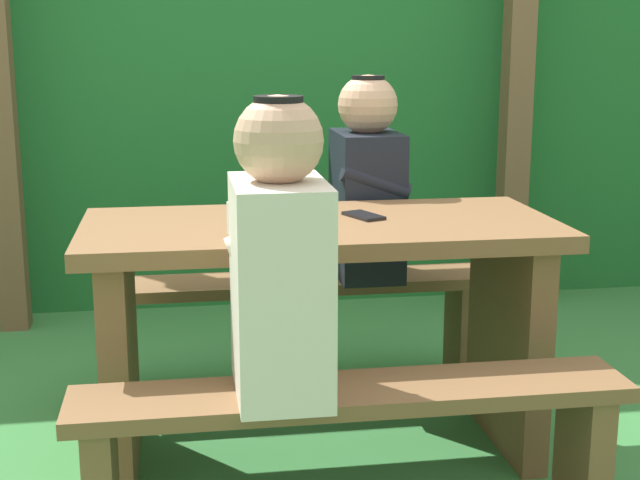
{
  "coord_description": "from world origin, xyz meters",
  "views": [
    {
      "loc": [
        -0.41,
        -2.61,
        1.28
      ],
      "look_at": [
        0.0,
        0.0,
        0.68
      ],
      "focal_mm": 51.05,
      "sensor_mm": 36.0,
      "label": 1
    }
  ],
  "objects_px": {
    "bench_far": "(297,310)",
    "cell_phone": "(364,216)",
    "person_white_shirt": "(280,259)",
    "bench_near": "(353,432)",
    "person_black_coat": "(367,185)",
    "bottle_left": "(274,183)",
    "picnic_table": "(320,298)",
    "drinking_glass": "(239,217)"
  },
  "relations": [
    {
      "from": "bench_far",
      "to": "drinking_glass",
      "type": "xyz_separation_m",
      "value": [
        -0.25,
        -0.65,
        0.48
      ]
    },
    {
      "from": "person_black_coat",
      "to": "drinking_glass",
      "type": "relative_size",
      "value": 8.23
    },
    {
      "from": "person_black_coat",
      "to": "drinking_glass",
      "type": "xyz_separation_m",
      "value": [
        -0.5,
        -0.65,
        0.03
      ]
    },
    {
      "from": "bench_far",
      "to": "bottle_left",
      "type": "relative_size",
      "value": 5.59
    },
    {
      "from": "drinking_glass",
      "to": "bottle_left",
      "type": "height_order",
      "value": "bottle_left"
    },
    {
      "from": "picnic_table",
      "to": "person_white_shirt",
      "type": "height_order",
      "value": "person_white_shirt"
    },
    {
      "from": "picnic_table",
      "to": "bench_far",
      "type": "distance_m",
      "value": 0.56
    },
    {
      "from": "person_white_shirt",
      "to": "cell_phone",
      "type": "xyz_separation_m",
      "value": [
        0.32,
        0.56,
        -0.01
      ]
    },
    {
      "from": "bench_near",
      "to": "cell_phone",
      "type": "bearing_deg",
      "value": 76.15
    },
    {
      "from": "bench_far",
      "to": "bottle_left",
      "type": "height_order",
      "value": "bottle_left"
    },
    {
      "from": "drinking_glass",
      "to": "bottle_left",
      "type": "distance_m",
      "value": 0.26
    },
    {
      "from": "drinking_glass",
      "to": "bottle_left",
      "type": "xyz_separation_m",
      "value": [
        0.12,
        0.22,
        0.06
      ]
    },
    {
      "from": "bench_far",
      "to": "bottle_left",
      "type": "distance_m",
      "value": 0.7
    },
    {
      "from": "bottle_left",
      "to": "cell_phone",
      "type": "height_order",
      "value": "bottle_left"
    },
    {
      "from": "bottle_left",
      "to": "cell_phone",
      "type": "xyz_separation_m",
      "value": [
        0.26,
        -0.06,
        -0.1
      ]
    },
    {
      "from": "bench_far",
      "to": "person_black_coat",
      "type": "relative_size",
      "value": 1.95
    },
    {
      "from": "bench_near",
      "to": "person_white_shirt",
      "type": "distance_m",
      "value": 0.49
    },
    {
      "from": "bench_far",
      "to": "cell_phone",
      "type": "bearing_deg",
      "value": -74.09
    },
    {
      "from": "person_black_coat",
      "to": "cell_phone",
      "type": "height_order",
      "value": "person_black_coat"
    },
    {
      "from": "picnic_table",
      "to": "person_black_coat",
      "type": "xyz_separation_m",
      "value": [
        0.25,
        0.52,
        0.26
      ]
    },
    {
      "from": "bench_near",
      "to": "person_black_coat",
      "type": "relative_size",
      "value": 1.95
    },
    {
      "from": "picnic_table",
      "to": "drinking_glass",
      "type": "bearing_deg",
      "value": -153.18
    },
    {
      "from": "picnic_table",
      "to": "cell_phone",
      "type": "relative_size",
      "value": 10.0
    },
    {
      "from": "drinking_glass",
      "to": "bench_far",
      "type": "bearing_deg",
      "value": 69.25
    },
    {
      "from": "bottle_left",
      "to": "person_black_coat",
      "type": "bearing_deg",
      "value": 48.72
    },
    {
      "from": "bench_near",
      "to": "drinking_glass",
      "type": "height_order",
      "value": "drinking_glass"
    },
    {
      "from": "person_black_coat",
      "to": "drinking_glass",
      "type": "bearing_deg",
      "value": -127.52
    },
    {
      "from": "bench_near",
      "to": "person_white_shirt",
      "type": "bearing_deg",
      "value": 178.94
    },
    {
      "from": "person_black_coat",
      "to": "cell_phone",
      "type": "bearing_deg",
      "value": -102.96
    },
    {
      "from": "bench_far",
      "to": "cell_phone",
      "type": "relative_size",
      "value": 10.0
    },
    {
      "from": "bench_far",
      "to": "person_white_shirt",
      "type": "bearing_deg",
      "value": -99.66
    },
    {
      "from": "person_white_shirt",
      "to": "bottle_left",
      "type": "height_order",
      "value": "person_white_shirt"
    },
    {
      "from": "drinking_glass",
      "to": "bottle_left",
      "type": "relative_size",
      "value": 0.35
    },
    {
      "from": "person_white_shirt",
      "to": "drinking_glass",
      "type": "height_order",
      "value": "person_white_shirt"
    },
    {
      "from": "drinking_glass",
      "to": "picnic_table",
      "type": "bearing_deg",
      "value": 26.82
    },
    {
      "from": "person_black_coat",
      "to": "bench_far",
      "type": "bearing_deg",
      "value": 179.25
    },
    {
      "from": "bench_near",
      "to": "drinking_glass",
      "type": "bearing_deg",
      "value": 121.57
    },
    {
      "from": "bench_near",
      "to": "cell_phone",
      "type": "height_order",
      "value": "cell_phone"
    },
    {
      "from": "picnic_table",
      "to": "bottle_left",
      "type": "xyz_separation_m",
      "value": [
        -0.12,
        0.1,
        0.34
      ]
    },
    {
      "from": "person_white_shirt",
      "to": "cell_phone",
      "type": "distance_m",
      "value": 0.65
    },
    {
      "from": "bench_far",
      "to": "person_black_coat",
      "type": "height_order",
      "value": "person_black_coat"
    },
    {
      "from": "person_white_shirt",
      "to": "person_black_coat",
      "type": "relative_size",
      "value": 1.0
    }
  ]
}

